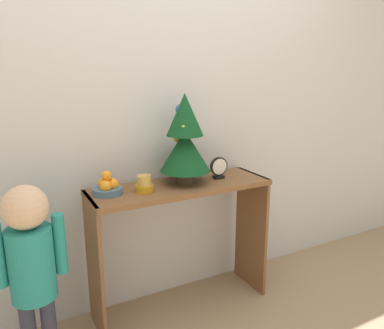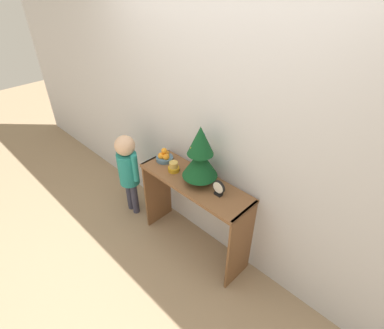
{
  "view_description": "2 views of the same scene",
  "coord_description": "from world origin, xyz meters",
  "views": [
    {
      "loc": [
        -0.92,
        -1.7,
        1.46
      ],
      "look_at": [
        0.06,
        0.15,
        0.92
      ],
      "focal_mm": 35.0,
      "sensor_mm": 36.0,
      "label": 1
    },
    {
      "loc": [
        1.41,
        -1.28,
        2.36
      ],
      "look_at": [
        -0.02,
        0.17,
        0.97
      ],
      "focal_mm": 28.0,
      "sensor_mm": 36.0,
      "label": 2
    }
  ],
  "objects": [
    {
      "name": "singing_bowl",
      "position": [
        -0.23,
        0.15,
        0.84
      ],
      "size": [
        0.1,
        0.1,
        0.09
      ],
      "color": "#B78419",
      "rests_on": "console_table"
    },
    {
      "name": "ground_plane",
      "position": [
        0.0,
        0.0,
        0.0
      ],
      "size": [
        12.0,
        12.0,
        0.0
      ],
      "primitive_type": "plane",
      "color": "#997F60"
    },
    {
      "name": "mini_tree",
      "position": [
        0.04,
        0.2,
        1.07
      ],
      "size": [
        0.3,
        0.3,
        0.53
      ],
      "color": "#4C3828",
      "rests_on": "console_table"
    },
    {
      "name": "fruit_bowl",
      "position": [
        -0.42,
        0.21,
        0.84
      ],
      "size": [
        0.16,
        0.16,
        0.13
      ],
      "color": "#476B84",
      "rests_on": "console_table"
    },
    {
      "name": "child_figure",
      "position": [
        -0.84,
        0.06,
        0.6
      ],
      "size": [
        0.33,
        0.21,
        0.95
      ],
      "color": "#38384C",
      "rests_on": "ground_plane"
    },
    {
      "name": "back_wall",
      "position": [
        0.0,
        0.4,
        1.25
      ],
      "size": [
        7.0,
        0.05,
        2.5
      ],
      "primitive_type": "cube",
      "color": "silver",
      "rests_on": "ground_plane"
    },
    {
      "name": "console_table",
      "position": [
        0.0,
        0.18,
        0.6
      ],
      "size": [
        1.07,
        0.36,
        0.8
      ],
      "color": "brown",
      "rests_on": "ground_plane"
    },
    {
      "name": "desk_clock",
      "position": [
        0.26,
        0.18,
        0.87
      ],
      "size": [
        0.12,
        0.04,
        0.14
      ],
      "color": "black",
      "rests_on": "console_table"
    }
  ]
}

